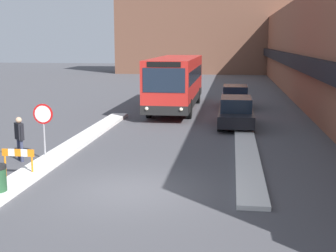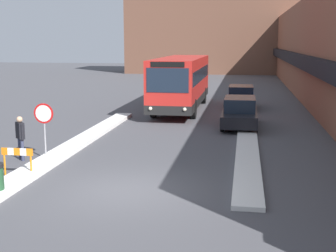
{
  "view_description": "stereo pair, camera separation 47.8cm",
  "coord_description": "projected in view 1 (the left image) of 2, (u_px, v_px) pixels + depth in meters",
  "views": [
    {
      "loc": [
        2.94,
        -13.09,
        4.4
      ],
      "look_at": [
        0.57,
        4.31,
        1.22
      ],
      "focal_mm": 50.0,
      "sensor_mm": 36.0,
      "label": 1
    },
    {
      "loc": [
        3.41,
        -13.02,
        4.4
      ],
      "look_at": [
        0.57,
        4.31,
        1.22
      ],
      "focal_mm": 50.0,
      "sensor_mm": 36.0,
      "label": 2
    }
  ],
  "objects": [
    {
      "name": "building_row_right",
      "position": [
        326.0,
        50.0,
        35.34
      ],
      "size": [
        5.5,
        60.0,
        7.51
      ],
      "color": "brown",
      "rests_on": "ground_plane"
    },
    {
      "name": "city_bus",
      "position": [
        176.0,
        82.0,
        30.18
      ],
      "size": [
        2.63,
        11.17,
        3.38
      ],
      "color": "red",
      "rests_on": "ground_plane"
    },
    {
      "name": "building_backdrop_far",
      "position": [
        212.0,
        26.0,
        65.33
      ],
      "size": [
        26.0,
        8.0,
        13.14
      ],
      "color": "brown",
      "rests_on": "ground_plane"
    },
    {
      "name": "parked_car_middle",
      "position": [
        235.0,
        97.0,
        31.32
      ],
      "size": [
        1.84,
        4.43,
        1.49
      ],
      "color": "navy",
      "rests_on": "ground_plane"
    },
    {
      "name": "ground_plane",
      "position": [
        130.0,
        191.0,
        13.94
      ],
      "size": [
        160.0,
        160.0,
        0.0
      ],
      "primitive_type": "plane",
      "color": "#47474C"
    },
    {
      "name": "stop_sign",
      "position": [
        43.0,
        120.0,
        17.38
      ],
      "size": [
        0.76,
        0.08,
        2.13
      ],
      "color": "gray",
      "rests_on": "ground_plane"
    },
    {
      "name": "snow_bank_right",
      "position": [
        247.0,
        157.0,
        17.79
      ],
      "size": [
        0.9,
        11.28,
        0.13
      ],
      "color": "silver",
      "rests_on": "ground_plane"
    },
    {
      "name": "snow_bank_left",
      "position": [
        75.0,
        144.0,
        19.9
      ],
      "size": [
        0.9,
        16.2,
        0.19
      ],
      "color": "silver",
      "rests_on": "ground_plane"
    },
    {
      "name": "parked_car_front",
      "position": [
        236.0,
        112.0,
        24.41
      ],
      "size": [
        1.82,
        4.61,
        1.54
      ],
      "color": "black",
      "rests_on": "ground_plane"
    },
    {
      "name": "pedestrian",
      "position": [
        19.0,
        135.0,
        17.27
      ],
      "size": [
        0.46,
        0.46,
        1.66
      ],
      "rotation": [
        0.0,
        0.0,
        -0.78
      ],
      "color": "#333851",
      "rests_on": "ground_plane"
    },
    {
      "name": "construction_barricade",
      "position": [
        18.0,
        157.0,
        15.28
      ],
      "size": [
        1.1,
        0.06,
        0.94
      ],
      "color": "orange",
      "rests_on": "ground_plane"
    }
  ]
}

